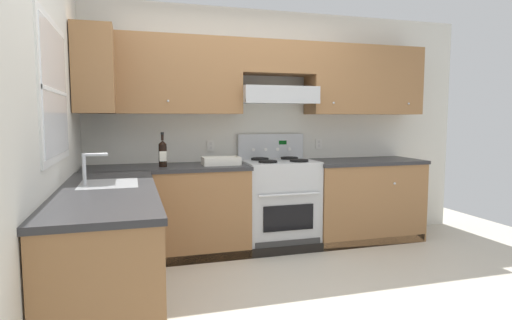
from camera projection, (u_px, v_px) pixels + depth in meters
The scene contains 8 objects.
ground_plane at pixel (283, 298), 3.23m from camera, with size 7.04×7.04×0.00m, color beige.
wall_back at pixel (271, 109), 4.66m from camera, with size 4.68×0.57×2.55m.
wall_left at pixel (53, 123), 2.87m from camera, with size 0.47×4.00×2.55m.
counter_back_run at pixel (262, 206), 4.44m from camera, with size 3.60×0.65×0.91m.
counter_left_run at pixel (110, 255), 2.84m from camera, with size 0.63×1.91×1.13m.
stove at pixel (279, 203), 4.50m from camera, with size 0.76×0.62×1.20m.
wine_bottle at pixel (163, 153), 4.04m from camera, with size 0.08×0.08×0.33m.
bowl at pixel (221, 162), 4.22m from camera, with size 0.37×0.22×0.08m.
Camera 1 is at (-1.08, -2.93, 1.38)m, focal length 29.57 mm.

